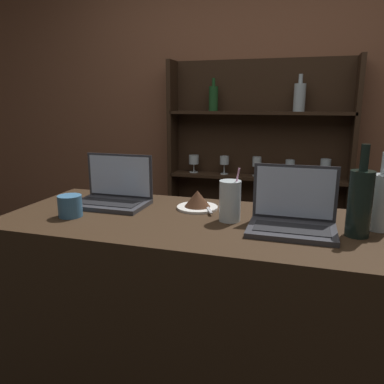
# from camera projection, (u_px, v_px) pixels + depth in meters

# --- Properties ---
(bar_counter) EXTENTS (1.67, 0.64, 1.04)m
(bar_counter) POSITION_uv_depth(u_px,v_px,m) (212.00, 341.00, 1.55)
(bar_counter) COLOR black
(bar_counter) RESTS_ON ground_plane
(back_wall) EXTENTS (7.00, 0.06, 2.70)m
(back_wall) POSITION_uv_depth(u_px,v_px,m) (261.00, 122.00, 2.64)
(back_wall) COLOR brown
(back_wall) RESTS_ON ground_plane
(back_shelf) EXTENTS (1.25, 0.18, 1.77)m
(back_shelf) POSITION_uv_depth(u_px,v_px,m) (256.00, 183.00, 2.67)
(back_shelf) COLOR #332114
(back_shelf) RESTS_ON ground_plane
(laptop_near) EXTENTS (0.32, 0.21, 0.22)m
(laptop_near) POSITION_uv_depth(u_px,v_px,m) (114.00, 193.00, 1.66)
(laptop_near) COLOR #333338
(laptop_near) RESTS_ON bar_counter
(laptop_far) EXTENTS (0.30, 0.21, 0.22)m
(laptop_far) POSITION_uv_depth(u_px,v_px,m) (293.00, 216.00, 1.33)
(laptop_far) COLOR #333338
(laptop_far) RESTS_ON bar_counter
(cake_plate) EXTENTS (0.18, 0.18, 0.08)m
(cake_plate) POSITION_uv_depth(u_px,v_px,m) (197.00, 201.00, 1.59)
(cake_plate) COLOR silver
(cake_plate) RESTS_ON bar_counter
(water_glass) EXTENTS (0.08, 0.08, 0.21)m
(water_glass) POSITION_uv_depth(u_px,v_px,m) (230.00, 201.00, 1.42)
(water_glass) COLOR silver
(water_glass) RESTS_ON bar_counter
(wine_bottle_dark) EXTENTS (0.08, 0.08, 0.31)m
(wine_bottle_dark) POSITION_uv_depth(u_px,v_px,m) (360.00, 202.00, 1.25)
(wine_bottle_dark) COLOR black
(wine_bottle_dark) RESTS_ON bar_counter
(wine_bottle_clear) EXTENTS (0.08, 0.08, 0.28)m
(wine_bottle_clear) POSITION_uv_depth(u_px,v_px,m) (381.00, 201.00, 1.31)
(wine_bottle_clear) COLOR #B2C1C6
(wine_bottle_clear) RESTS_ON bar_counter
(coffee_cup) EXTENTS (0.09, 0.09, 0.09)m
(coffee_cup) POSITION_uv_depth(u_px,v_px,m) (70.00, 206.00, 1.48)
(coffee_cup) COLOR #38668C
(coffee_cup) RESTS_ON bar_counter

